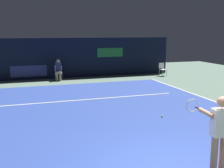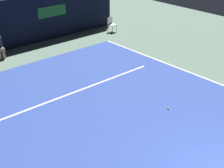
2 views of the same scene
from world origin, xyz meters
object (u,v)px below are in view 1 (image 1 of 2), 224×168
(courtside_chair_near, at_px, (162,69))
(tennis_player, at_px, (219,132))
(line_judge_on_chair, at_px, (58,69))
(tennis_ball, at_px, (162,116))

(courtside_chair_near, bearing_deg, tennis_player, -113.75)
(line_judge_on_chair, xyz_separation_m, tennis_ball, (2.44, -8.81, -0.64))
(tennis_player, height_order, tennis_ball, tennis_player)
(line_judge_on_chair, bearing_deg, tennis_ball, -74.53)
(courtside_chair_near, distance_m, tennis_ball, 9.59)
(tennis_player, bearing_deg, line_judge_on_chair, 96.83)
(line_judge_on_chair, relative_size, courtside_chair_near, 1.50)
(line_judge_on_chair, height_order, courtside_chair_near, line_judge_on_chair)
(line_judge_on_chair, relative_size, tennis_ball, 19.41)
(line_judge_on_chair, distance_m, tennis_ball, 9.17)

